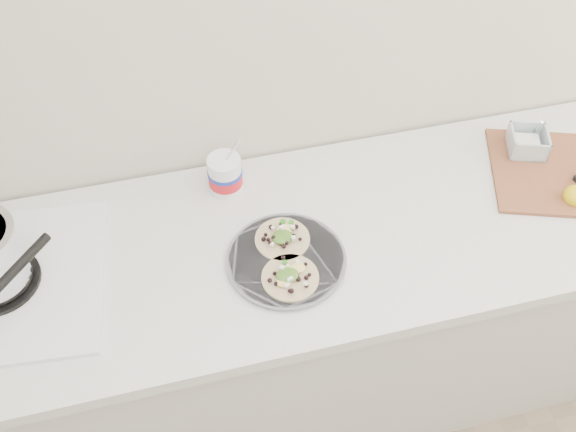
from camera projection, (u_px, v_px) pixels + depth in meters
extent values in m
cube|color=beige|center=(306.00, 37.00, 1.61)|extent=(3.50, 0.05, 2.60)
cube|color=silver|center=(324.00, 319.00, 2.08)|extent=(2.40, 0.62, 0.86)
cube|color=silver|center=(333.00, 236.00, 1.73)|extent=(2.44, 0.66, 0.04)
cube|color=silver|center=(0.00, 284.00, 1.60)|extent=(0.55, 0.52, 0.01)
cylinder|color=slate|center=(286.00, 260.00, 1.64)|extent=(0.30, 0.30, 0.01)
cylinder|color=slate|center=(286.00, 259.00, 1.64)|extent=(0.31, 0.31, 0.00)
cylinder|color=white|center=(225.00, 175.00, 1.78)|extent=(0.09, 0.09, 0.11)
cylinder|color=red|center=(225.00, 177.00, 1.78)|extent=(0.10, 0.10, 0.04)
cylinder|color=#192D99|center=(225.00, 172.00, 1.77)|extent=(0.10, 0.10, 0.01)
cube|color=white|center=(527.00, 144.00, 1.89)|extent=(0.07, 0.07, 0.03)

